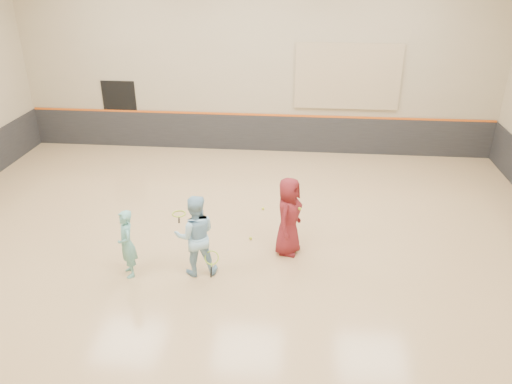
# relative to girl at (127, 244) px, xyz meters

# --- Properties ---
(room) EXTENTS (15.04, 12.04, 6.22)m
(room) POSITION_rel_girl_xyz_m (1.89, 1.31, 0.09)
(room) COLOR tan
(room) RESTS_ON ground
(wainscot_back) EXTENTS (14.90, 0.04, 1.20)m
(wainscot_back) POSITION_rel_girl_xyz_m (1.89, 7.28, -0.12)
(wainscot_back) COLOR #232326
(wainscot_back) RESTS_ON floor
(accent_stripe) EXTENTS (14.90, 0.03, 0.06)m
(accent_stripe) POSITION_rel_girl_xyz_m (1.89, 7.27, 0.50)
(accent_stripe) COLOR #D85914
(accent_stripe) RESTS_ON wall_back
(acoustic_panel) EXTENTS (3.20, 0.08, 2.00)m
(acoustic_panel) POSITION_rel_girl_xyz_m (4.69, 7.26, 1.78)
(acoustic_panel) COLOR tan
(acoustic_panel) RESTS_ON wall_back
(doorway) EXTENTS (1.10, 0.05, 2.20)m
(doorway) POSITION_rel_girl_xyz_m (-2.61, 7.29, 0.38)
(doorway) COLOR black
(doorway) RESTS_ON floor
(girl) EXTENTS (0.56, 0.63, 1.44)m
(girl) POSITION_rel_girl_xyz_m (0.00, 0.00, 0.00)
(girl) COLOR #66B1AB
(girl) RESTS_ON floor
(instructor) EXTENTS (0.97, 0.84, 1.72)m
(instructor) POSITION_rel_girl_xyz_m (1.34, 0.21, 0.14)
(instructor) COLOR #93C7E4
(instructor) RESTS_ON floor
(young_man) EXTENTS (0.79, 0.98, 1.75)m
(young_man) POSITION_rel_girl_xyz_m (3.16, 1.16, 0.15)
(young_man) COLOR maroon
(young_man) RESTS_ON floor
(held_racket) EXTENTS (0.38, 0.38, 0.55)m
(held_racket) POSITION_rel_girl_xyz_m (1.69, 0.02, -0.23)
(held_racket) COLOR #9BC92C
(held_racket) RESTS_ON instructor
(spare_racket) EXTENTS (0.77, 0.77, 0.05)m
(spare_racket) POSITION_rel_girl_xyz_m (0.38, 2.62, -0.69)
(spare_racket) COLOR #B4E331
(spare_racket) RESTS_ON floor
(ball_under_racket) EXTENTS (0.07, 0.07, 0.07)m
(ball_under_racket) POSITION_rel_girl_xyz_m (2.30, 1.58, -0.68)
(ball_under_racket) COLOR #BBCF30
(ball_under_racket) RESTS_ON floor
(ball_in_hand) EXTENTS (0.07, 0.07, 0.07)m
(ball_in_hand) POSITION_rel_girl_xyz_m (3.38, 1.02, 0.42)
(ball_in_hand) COLOR #AFCE30
(ball_in_hand) RESTS_ON young_man
(ball_beside_spare) EXTENTS (0.07, 0.07, 0.07)m
(ball_beside_spare) POSITION_rel_girl_xyz_m (2.46, 3.07, -0.68)
(ball_beside_spare) COLOR #D1E034
(ball_beside_spare) RESTS_ON floor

